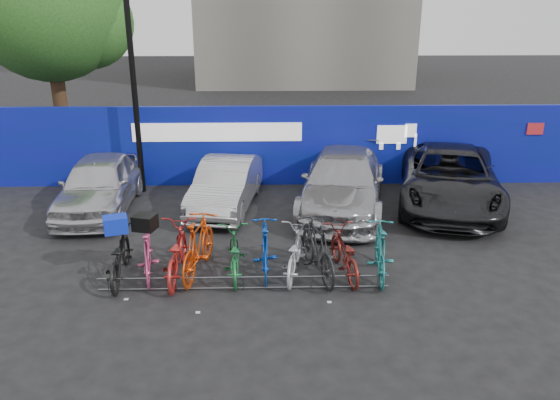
{
  "coord_description": "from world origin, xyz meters",
  "views": [
    {
      "loc": [
        0.46,
        -9.95,
        5.22
      ],
      "look_at": [
        0.76,
        2.0,
        0.91
      ],
      "focal_mm": 35.0,
      "sensor_mm": 36.0,
      "label": 1
    }
  ],
  "objects_px": {
    "lamppost": "(133,79)",
    "bike_5": "(265,248)",
    "bike_4": "(234,254)",
    "car_0": "(99,184)",
    "bike_rack": "(244,283)",
    "car_2": "(343,182)",
    "bike_8": "(344,253)",
    "bike_9": "(380,251)",
    "car_3": "(449,178)",
    "bike_2": "(176,253)",
    "tree": "(55,8)",
    "bike_0": "(119,256)",
    "car_1": "(226,185)",
    "bike_1": "(148,253)",
    "bike_7": "(318,249)",
    "bike_6": "(294,253)",
    "bike_3": "(198,246)"
  },
  "relations": [
    {
      "from": "bike_8",
      "to": "bike_9",
      "type": "relative_size",
      "value": 0.99
    },
    {
      "from": "car_2",
      "to": "bike_4",
      "type": "distance_m",
      "value": 4.67
    },
    {
      "from": "bike_0",
      "to": "bike_2",
      "type": "distance_m",
      "value": 1.13
    },
    {
      "from": "car_0",
      "to": "bike_0",
      "type": "xyz_separation_m",
      "value": [
        1.49,
        -3.92,
        -0.22
      ]
    },
    {
      "from": "bike_rack",
      "to": "bike_0",
      "type": "relative_size",
      "value": 2.88
    },
    {
      "from": "bike_5",
      "to": "bike_2",
      "type": "bearing_deg",
      "value": 3.97
    },
    {
      "from": "bike_7",
      "to": "bike_9",
      "type": "relative_size",
      "value": 1.08
    },
    {
      "from": "car_3",
      "to": "bike_6",
      "type": "distance_m",
      "value": 6.0
    },
    {
      "from": "bike_4",
      "to": "bike_9",
      "type": "distance_m",
      "value": 2.95
    },
    {
      "from": "bike_4",
      "to": "bike_9",
      "type": "xyz_separation_m",
      "value": [
        2.94,
        -0.13,
        0.09
      ]
    },
    {
      "from": "car_0",
      "to": "car_3",
      "type": "height_order",
      "value": "car_3"
    },
    {
      "from": "car_0",
      "to": "car_1",
      "type": "bearing_deg",
      "value": 0.04
    },
    {
      "from": "bike_5",
      "to": "bike_1",
      "type": "bearing_deg",
      "value": 1.77
    },
    {
      "from": "bike_4",
      "to": "bike_8",
      "type": "height_order",
      "value": "bike_8"
    },
    {
      "from": "bike_0",
      "to": "bike_5",
      "type": "height_order",
      "value": "bike_5"
    },
    {
      "from": "car_0",
      "to": "car_1",
      "type": "xyz_separation_m",
      "value": [
        3.34,
        0.13,
        -0.09
      ]
    },
    {
      "from": "bike_1",
      "to": "bike_9",
      "type": "distance_m",
      "value": 4.66
    },
    {
      "from": "lamppost",
      "to": "bike_5",
      "type": "relative_size",
      "value": 3.35
    },
    {
      "from": "lamppost",
      "to": "car_1",
      "type": "height_order",
      "value": "lamppost"
    },
    {
      "from": "bike_1",
      "to": "bike_5",
      "type": "height_order",
      "value": "bike_5"
    },
    {
      "from": "bike_1",
      "to": "bike_8",
      "type": "xyz_separation_m",
      "value": [
        3.94,
        -0.04,
        -0.03
      ]
    },
    {
      "from": "car_0",
      "to": "bike_3",
      "type": "distance_m",
      "value": 4.82
    },
    {
      "from": "bike_rack",
      "to": "bike_6",
      "type": "relative_size",
      "value": 3.05
    },
    {
      "from": "bike_3",
      "to": "bike_7",
      "type": "relative_size",
      "value": 1.01
    },
    {
      "from": "car_3",
      "to": "bike_2",
      "type": "bearing_deg",
      "value": -134.25
    },
    {
      "from": "bike_7",
      "to": "tree",
      "type": "bearing_deg",
      "value": -64.01
    },
    {
      "from": "car_3",
      "to": "bike_7",
      "type": "bearing_deg",
      "value": -119.25
    },
    {
      "from": "bike_5",
      "to": "bike_9",
      "type": "height_order",
      "value": "bike_9"
    },
    {
      "from": "tree",
      "to": "bike_4",
      "type": "height_order",
      "value": "tree"
    },
    {
      "from": "tree",
      "to": "lamppost",
      "type": "xyz_separation_m",
      "value": [
        3.57,
        -4.66,
        -1.8
      ]
    },
    {
      "from": "car_3",
      "to": "bike_3",
      "type": "distance_m",
      "value": 7.49
    },
    {
      "from": "bike_9",
      "to": "bike_rack",
      "type": "bearing_deg",
      "value": 17.21
    },
    {
      "from": "bike_1",
      "to": "bike_3",
      "type": "height_order",
      "value": "bike_3"
    },
    {
      "from": "lamppost",
      "to": "bike_4",
      "type": "distance_m",
      "value": 6.74
    },
    {
      "from": "car_3",
      "to": "car_0",
      "type": "bearing_deg",
      "value": -163.99
    },
    {
      "from": "tree",
      "to": "bike_3",
      "type": "bearing_deg",
      "value": -59.57
    },
    {
      "from": "car_1",
      "to": "bike_4",
      "type": "xyz_separation_m",
      "value": [
        0.41,
        -3.95,
        -0.18
      ]
    },
    {
      "from": "car_0",
      "to": "car_2",
      "type": "relative_size",
      "value": 0.83
    },
    {
      "from": "bike_2",
      "to": "bike_3",
      "type": "relative_size",
      "value": 1.01
    },
    {
      "from": "tree",
      "to": "bike_0",
      "type": "distance_m",
      "value": 11.9
    },
    {
      "from": "bike_7",
      "to": "bike_5",
      "type": "bearing_deg",
      "value": -22.29
    },
    {
      "from": "bike_4",
      "to": "bike_8",
      "type": "distance_m",
      "value": 2.23
    },
    {
      "from": "bike_rack",
      "to": "bike_8",
      "type": "distance_m",
      "value": 2.11
    },
    {
      "from": "car_0",
      "to": "bike_rack",
      "type": "bearing_deg",
      "value": -50.44
    },
    {
      "from": "bike_2",
      "to": "car_1",
      "type": "bearing_deg",
      "value": -100.31
    },
    {
      "from": "bike_5",
      "to": "bike_3",
      "type": "bearing_deg",
      "value": -0.26
    },
    {
      "from": "lamppost",
      "to": "car_2",
      "type": "bearing_deg",
      "value": -15.51
    },
    {
      "from": "car_0",
      "to": "bike_1",
      "type": "bearing_deg",
      "value": -64.2
    },
    {
      "from": "car_3",
      "to": "bike_8",
      "type": "xyz_separation_m",
      "value": [
        -3.42,
        -4.09,
        -0.29
      ]
    },
    {
      "from": "car_0",
      "to": "bike_6",
      "type": "height_order",
      "value": "car_0"
    }
  ]
}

